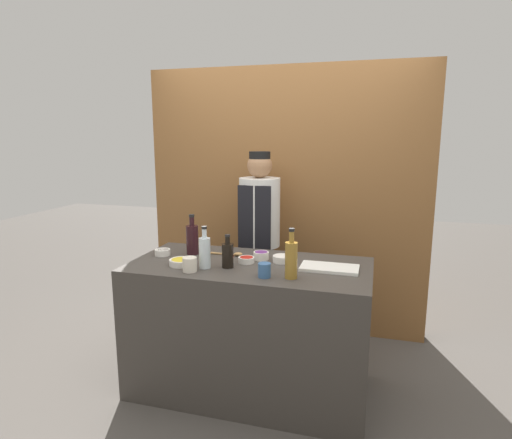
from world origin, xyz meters
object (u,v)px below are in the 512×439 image
sauce_bowl_green (282,258)px  sauce_bowl_brown (163,252)px  bottle_soy (228,255)px  cutting_board (329,268)px  bottle_wine (192,239)px  bottle_vinegar (291,259)px  sauce_bowl_purple (261,255)px  cup_blue (264,270)px  chef_center (259,241)px  sauce_bowl_red (246,260)px  sauce_bowl_yellow (181,262)px  cup_cream (190,264)px  wooden_spoon (231,254)px  bottle_clear (205,252)px

sauce_bowl_green → sauce_bowl_brown: (-0.88, -0.07, -0.00)m
bottle_soy → sauce_bowl_brown: bearing=165.4°
cutting_board → bottle_wine: size_ratio=1.26×
bottle_vinegar → sauce_bowl_purple: bearing=129.8°
bottle_soy → cup_blue: size_ratio=2.51×
bottle_vinegar → chef_center: size_ratio=0.19×
sauce_bowl_green → sauce_bowl_purple: size_ratio=1.16×
sauce_bowl_brown → bottle_wine: bearing=25.6°
sauce_bowl_red → cup_blue: 0.33m
sauce_bowl_yellow → bottle_wine: size_ratio=0.54×
cup_cream → wooden_spoon: bearing=73.1°
sauce_bowl_purple → cup_blue: 0.39m
sauce_bowl_brown → cutting_board: 1.22m
sauce_bowl_yellow → bottle_clear: bottle_clear is taller
bottle_wine → bottle_soy: bearing=-33.6°
bottle_clear → bottle_soy: bottle_clear is taller
cup_cream → sauce_bowl_brown: bearing=140.1°
sauce_bowl_green → cutting_board: 0.34m
sauce_bowl_red → chef_center: 0.75m
bottle_clear → chef_center: chef_center is taller
sauce_bowl_red → bottle_clear: size_ratio=0.40×
sauce_bowl_yellow → bottle_clear: size_ratio=0.57×
bottle_clear → cup_cream: bottle_clear is taller
cutting_board → wooden_spoon: wooden_spoon is taller
bottle_vinegar → cutting_board: bearing=49.2°
sauce_bowl_red → bottle_vinegar: bottle_vinegar is taller
bottle_wine → cup_blue: bearing=-29.6°
sauce_bowl_green → cup_blue: cup_blue is taller
sauce_bowl_brown → cup_cream: 0.46m
sauce_bowl_yellow → sauce_bowl_purple: bearing=30.1°
cup_blue → sauce_bowl_red: bearing=126.9°
sauce_bowl_green → wooden_spoon: size_ratio=0.48×
bottle_clear → bottle_wine: bottle_wine is taller
sauce_bowl_purple → bottle_wine: 0.53m
sauce_bowl_purple → cup_blue: bearing=-71.8°
sauce_bowl_brown → bottle_clear: 0.47m
bottle_clear → cutting_board: bearing=13.6°
bottle_wine → cup_cream: size_ratio=3.18×
cup_blue → cup_cream: bearing=-177.6°
bottle_wine → chef_center: (0.34, 0.63, -0.14)m
bottle_soy → sauce_bowl_purple: bearing=55.4°
bottle_soy → bottle_clear: bearing=-160.0°
sauce_bowl_green → bottle_clear: bottle_clear is taller
sauce_bowl_green → bottle_soy: bearing=-145.9°
sauce_bowl_green → bottle_vinegar: bearing=-68.4°
bottle_vinegar → cup_blue: bottle_vinegar is taller
bottle_soy → bottle_wine: bearing=146.4°
sauce_bowl_green → bottle_soy: bottle_soy is taller
wooden_spoon → bottle_wine: bearing=-172.7°
sauce_bowl_yellow → cup_blue: 0.61m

